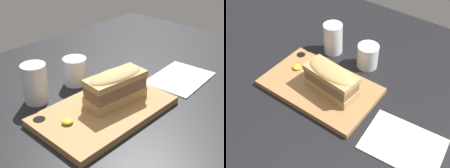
# 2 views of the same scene
# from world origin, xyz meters

# --- Properties ---
(dining_table) EXTENTS (1.66, 1.20, 0.02)m
(dining_table) POSITION_xyz_m (0.00, 0.00, 0.01)
(dining_table) COLOR black
(dining_table) RESTS_ON ground
(serving_board) EXTENTS (0.34, 0.21, 0.02)m
(serving_board) POSITION_xyz_m (0.06, 0.04, 0.03)
(serving_board) COLOR #9E7042
(serving_board) RESTS_ON dining_table
(sandwich) EXTENTS (0.17, 0.09, 0.09)m
(sandwich) POSITION_xyz_m (0.10, 0.04, 0.08)
(sandwich) COLOR tan
(sandwich) RESTS_ON serving_board
(mustard_dollop) EXTENTS (0.03, 0.03, 0.01)m
(mustard_dollop) POSITION_xyz_m (-0.05, 0.06, 0.04)
(mustard_dollop) COLOR gold
(mustard_dollop) RESTS_ON serving_board
(water_glass) EXTENTS (0.07, 0.07, 0.11)m
(water_glass) POSITION_xyz_m (-0.02, 0.22, 0.07)
(water_glass) COLOR silver
(water_glass) RESTS_ON dining_table
(wine_glass) EXTENTS (0.07, 0.07, 0.08)m
(wine_glass) POSITION_xyz_m (0.12, 0.22, 0.06)
(wine_glass) COLOR silver
(wine_glass) RESTS_ON dining_table
(napkin) EXTENTS (0.21, 0.16, 0.00)m
(napkin) POSITION_xyz_m (0.36, 0.01, 0.02)
(napkin) COLOR white
(napkin) RESTS_ON dining_table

